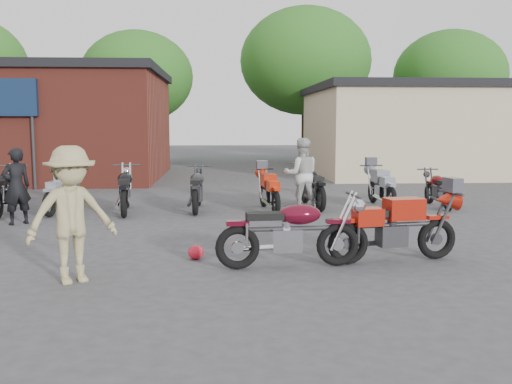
{
  "coord_description": "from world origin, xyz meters",
  "views": [
    {
      "loc": [
        -0.6,
        -9.13,
        2.23
      ],
      "look_at": [
        0.06,
        1.55,
        0.9
      ],
      "focal_mm": 40.0,
      "sensor_mm": 36.0,
      "label": 1
    }
  ],
  "objects": [
    {
      "name": "helmet",
      "position": [
        -1.02,
        -0.03,
        0.12
      ],
      "size": [
        0.3,
        0.3,
        0.23
      ],
      "primitive_type": "ellipsoid",
      "rotation": [
        0.0,
        0.0,
        0.21
      ],
      "color": "red",
      "rests_on": "ground"
    },
    {
      "name": "row_bike_4",
      "position": [
        0.6,
        4.95,
        0.55
      ],
      "size": [
        0.88,
        1.98,
        1.11
      ],
      "primitive_type": null,
      "rotation": [
        0.0,
        0.0,
        1.7
      ],
      "color": "red",
      "rests_on": "ground"
    },
    {
      "name": "tree_2",
      "position": [
        4.0,
        22.0,
        4.4
      ],
      "size": [
        7.04,
        7.04,
        8.8
      ],
      "primitive_type": null,
      "color": "#225717",
      "rests_on": "ground"
    },
    {
      "name": "row_bike_1",
      "position": [
        -4.48,
        5.05,
        0.56
      ],
      "size": [
        0.96,
        2.02,
        1.13
      ],
      "primitive_type": null,
      "rotation": [
        0.0,
        0.0,
        1.4
      ],
      "color": "#9598A2",
      "rests_on": "ground"
    },
    {
      "name": "person_dark",
      "position": [
        -5.02,
        3.4,
        0.83
      ],
      "size": [
        0.72,
        0.69,
        1.67
      ],
      "primitive_type": "imported",
      "rotation": [
        0.0,
        0.0,
        3.8
      ],
      "color": "black",
      "rests_on": "ground"
    },
    {
      "name": "ground",
      "position": [
        0.0,
        0.0,
        0.0
      ],
      "size": [
        90.0,
        90.0,
        0.0
      ],
      "primitive_type": "plane",
      "color": "#3A3A3D"
    },
    {
      "name": "row_bike_2",
      "position": [
        -2.95,
        4.91,
        0.62
      ],
      "size": [
        0.96,
        2.21,
        1.24
      ],
      "primitive_type": null,
      "rotation": [
        0.0,
        0.0,
        1.69
      ],
      "color": "black",
      "rests_on": "ground"
    },
    {
      "name": "row_bike_5",
      "position": [
        1.77,
        5.49,
        0.62
      ],
      "size": [
        0.92,
        2.18,
        1.23
      ],
      "primitive_type": null,
      "rotation": [
        0.0,
        0.0,
        1.68
      ],
      "color": "black",
      "rests_on": "ground"
    },
    {
      "name": "row_bike_3",
      "position": [
        -1.2,
        5.14,
        0.6
      ],
      "size": [
        0.71,
        2.07,
        1.19
      ],
      "primitive_type": null,
      "rotation": [
        0.0,
        0.0,
        1.56
      ],
      "color": "#242527",
      "rests_on": "ground"
    },
    {
      "name": "tree_3",
      "position": [
        12.0,
        22.0,
        3.8
      ],
      "size": [
        6.08,
        6.08,
        7.6
      ],
      "primitive_type": null,
      "color": "#225717",
      "rests_on": "ground"
    },
    {
      "name": "sportbike",
      "position": [
        2.17,
        -0.38,
        0.61
      ],
      "size": [
        2.2,
        1.04,
        1.23
      ],
      "primitive_type": null,
      "rotation": [
        0.0,
        0.0,
        0.17
      ],
      "color": "#A81C0E",
      "rests_on": "ground"
    },
    {
      "name": "row_bike_7",
      "position": [
        5.06,
        5.3,
        0.52
      ],
      "size": [
        0.6,
        1.8,
        1.05
      ],
      "primitive_type": null,
      "rotation": [
        0.0,
        0.0,
        1.57
      ],
      "color": "#520A0A",
      "rests_on": "ground"
    },
    {
      "name": "row_bike_0",
      "position": [
        -5.83,
        4.99,
        0.62
      ],
      "size": [
        0.95,
        2.19,
        1.23
      ],
      "primitive_type": null,
      "rotation": [
        0.0,
        0.0,
        1.69
      ],
      "color": "black",
      "rests_on": "ground"
    },
    {
      "name": "stucco_building",
      "position": [
        8.5,
        15.0,
        1.75
      ],
      "size": [
        10.0,
        8.0,
        3.5
      ],
      "primitive_type": "cube",
      "color": "tan",
      "rests_on": "ground"
    },
    {
      "name": "person_tan",
      "position": [
        -2.65,
        -1.26,
        0.95
      ],
      "size": [
        1.42,
        1.22,
        1.9
      ],
      "primitive_type": "imported",
      "rotation": [
        0.0,
        0.0,
        0.51
      ],
      "color": "tan",
      "rests_on": "ground"
    },
    {
      "name": "brick_building",
      "position": [
        -9.0,
        14.0,
        2.0
      ],
      "size": [
        12.0,
        8.0,
        4.0
      ],
      "primitive_type": "cube",
      "color": "maroon",
      "rests_on": "ground"
    },
    {
      "name": "vintage_motorcycle",
      "position": [
        0.46,
        -0.65,
        0.62
      ],
      "size": [
        2.2,
        0.88,
        1.25
      ],
      "primitive_type": null,
      "rotation": [
        0.0,
        0.0,
        0.08
      ],
      "color": "#4C0918",
      "rests_on": "ground"
    },
    {
      "name": "tree_1",
      "position": [
        -5.0,
        22.0,
        3.7
      ],
      "size": [
        5.92,
        5.92,
        7.4
      ],
      "primitive_type": null,
      "color": "#225717",
      "rests_on": "ground"
    },
    {
      "name": "person_light",
      "position": [
        1.41,
        4.98,
        0.91
      ],
      "size": [
        0.89,
        0.7,
        1.82
      ],
      "primitive_type": "imported",
      "rotation": [
        0.0,
        0.0,
        3.15
      ],
      "color": "#B8B8B3",
      "rests_on": "ground"
    },
    {
      "name": "row_bike_6",
      "position": [
        3.6,
        5.47,
        0.58
      ],
      "size": [
        0.75,
        2.01,
        1.15
      ],
      "primitive_type": null,
      "rotation": [
        0.0,
        0.0,
        1.62
      ],
      "color": "gray",
      "rests_on": "ground"
    }
  ]
}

